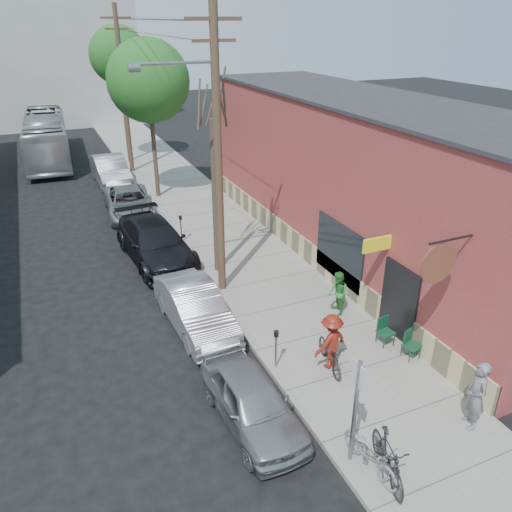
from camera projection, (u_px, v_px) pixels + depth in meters
name	position (u px, v px, depth m)	size (l,w,h in m)	color
ground	(193.00, 371.00, 14.64)	(120.00, 120.00, 0.00)	black
sidewalk	(209.00, 221.00, 25.22)	(4.50, 58.00, 0.15)	gray
cafe_building	(362.00, 180.00, 20.58)	(6.60, 20.20, 6.61)	#953937
end_cap_building	(34.00, 57.00, 45.98)	(18.00, 8.00, 12.00)	#B3B2AD
sign_post	(356.00, 403.00, 10.84)	(0.07, 0.45, 2.80)	slate
parking_meter_near	(276.00, 343.00, 14.26)	(0.14, 0.14, 1.24)	slate
parking_meter_far	(181.00, 224.00, 22.40)	(0.14, 0.14, 1.24)	slate
utility_pole_near	(216.00, 150.00, 16.58)	(3.57, 0.28, 10.00)	#503A28
utility_pole_far	(124.00, 89.00, 30.94)	(1.80, 0.28, 10.00)	#503A28
tree_bare	(215.00, 199.00, 18.94)	(0.24, 0.24, 6.00)	#44392C
tree_leafy_mid	(148.00, 81.00, 25.85)	(4.29, 4.29, 8.40)	#44392C
tree_leafy_far	(118.00, 55.00, 32.50)	(3.76, 3.76, 8.87)	#44392C
patio_chair_a	(386.00, 332.00, 15.43)	(0.50, 0.50, 0.88)	#124128
patio_chair_b	(412.00, 345.00, 14.82)	(0.50, 0.50, 0.88)	#124128
patron_grey	(476.00, 395.00, 12.13)	(0.68, 0.45, 1.88)	slate
patron_green	(338.00, 294.00, 16.90)	(0.76, 0.59, 1.56)	#348236
cyclist	(331.00, 341.00, 14.27)	(1.11, 0.64, 1.72)	maroon
cyclist_bike	(330.00, 353.00, 14.45)	(0.62, 1.77, 0.93)	black
parked_bike_a	(388.00, 458.00, 10.90)	(0.52, 1.84, 1.11)	black
parked_bike_b	(371.00, 454.00, 11.11)	(0.62, 1.77, 0.93)	gray
car_0	(252.00, 401.00, 12.54)	(1.60, 3.97, 1.35)	#93969A
car_1	(195.00, 308.00, 16.42)	(1.57, 4.49, 1.48)	#B9BCC1
car_2	(155.00, 242.00, 21.00)	(2.31, 5.68, 1.65)	black
car_3	(129.00, 203.00, 25.87)	(2.30, 4.99, 1.39)	gray
car_4	(111.00, 171.00, 30.67)	(1.80, 5.17, 1.70)	gray
bus	(47.00, 138.00, 35.35)	(2.73, 11.65, 3.24)	silver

